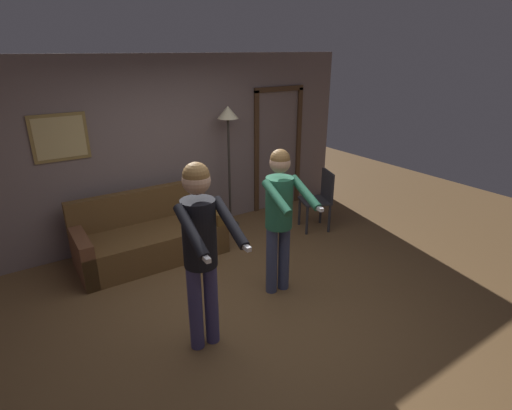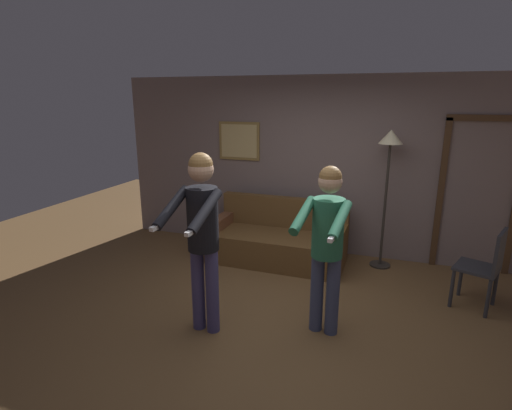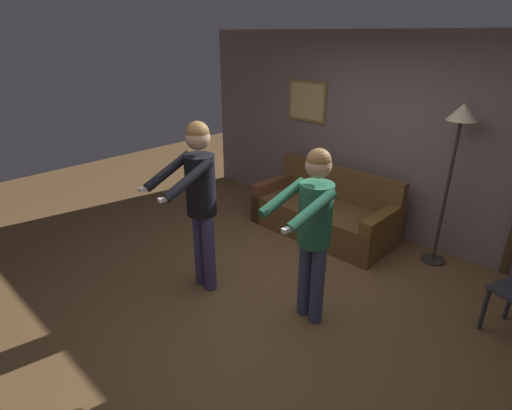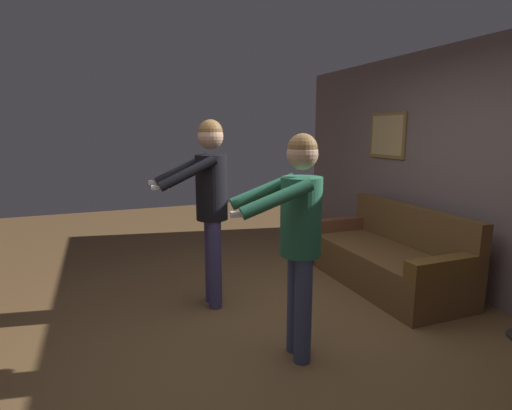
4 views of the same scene
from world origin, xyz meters
TOP-DOWN VIEW (x-y plane):
  - ground_plane at (0.00, 0.00)m, footprint 12.00×12.00m
  - back_wall_assembly at (0.01, 2.27)m, footprint 6.40×0.10m
  - couch at (-0.51, 1.65)m, footprint 1.91×0.87m
  - person_standing_left at (-0.70, -0.32)m, footprint 0.46×0.73m
  - person_standing_right at (0.43, 0.04)m, footprint 0.49×0.72m

SIDE VIEW (x-z plane):
  - ground_plane at x=0.00m, z-range 0.00..0.00m
  - couch at x=-0.51m, z-range -0.16..0.71m
  - person_standing_right at x=0.43m, z-range 0.18..1.87m
  - person_standing_left at x=-0.70m, z-range 0.21..2.01m
  - back_wall_assembly at x=0.01m, z-range 0.00..2.60m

